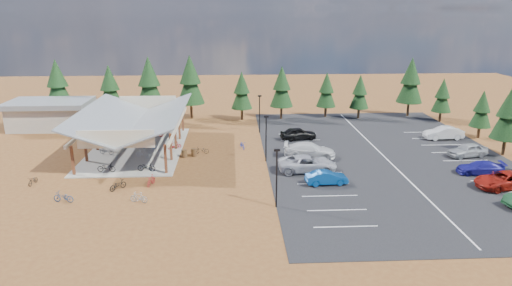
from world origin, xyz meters
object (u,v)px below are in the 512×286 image
(bike_pavilion, at_px, (135,119))
(bike_8, at_px, (33,181))
(car_4, at_px, (298,133))
(bike_0, at_px, (106,167))
(bike_12, at_px, (118,185))
(lamp_post_1, at_px, (266,135))
(bike_1, at_px, (107,150))
(trash_bin_1, at_px, (184,154))
(bike_5, at_px, (142,153))
(car_7, at_px, (480,168))
(bike_16, at_px, (202,150))
(car_9, at_px, (443,133))
(car_3, at_px, (310,150))
(bike_6, at_px, (149,145))
(bike_11, at_px, (151,180))
(bike_13, at_px, (139,197))
(car_8, at_px, (468,150))
(bike_2, at_px, (108,144))
(lamp_post_0, at_px, (277,174))
(bike_4, at_px, (146,167))
(bike_15, at_px, (174,145))
(bike_3, at_px, (139,130))
(car_2, at_px, (307,164))
(bike_10, at_px, (63,197))
(lamp_post_2, at_px, (260,111))
(car_1, at_px, (327,178))
(car_6, at_px, (504,180))
(trash_bin_0, at_px, (194,152))
(bike_14, at_px, (242,145))
(outbuilding, at_px, (50,114))

(bike_pavilion, relative_size, bike_8, 12.64)
(car_4, bearing_deg, bike_0, 107.26)
(bike_pavilion, height_order, bike_12, bike_pavilion)
(lamp_post_1, bearing_deg, bike_1, 170.32)
(bike_pavilion, height_order, trash_bin_1, bike_pavilion)
(bike_5, distance_m, car_7, 35.75)
(bike_16, height_order, car_9, car_9)
(bike_pavilion, bearing_deg, car_3, -11.19)
(bike_pavilion, xyz_separation_m, bike_1, (-3.02, -1.93, -3.19))
(bike_6, distance_m, bike_11, 11.95)
(bike_13, relative_size, car_8, 0.35)
(bike_2, bearing_deg, bike_12, 178.46)
(bike_5, xyz_separation_m, car_7, (35.06, -6.97, 0.11))
(bike_0, bearing_deg, lamp_post_0, -114.36)
(car_8, bearing_deg, bike_4, -96.74)
(car_8, bearing_deg, car_7, -26.96)
(bike_11, relative_size, bike_16, 1.07)
(bike_15, xyz_separation_m, car_9, (33.88, 2.63, 0.34))
(bike_0, relative_size, bike_6, 1.10)
(bike_3, bearing_deg, car_2, -116.44)
(bike_1, bearing_deg, car_8, -78.24)
(bike_10, bearing_deg, trash_bin_1, 154.40)
(bike_2, distance_m, bike_10, 16.13)
(lamp_post_2, relative_size, car_1, 1.28)
(bike_15, height_order, car_6, car_6)
(bike_6, distance_m, bike_8, 14.14)
(car_8, bearing_deg, bike_10, -87.61)
(bike_2, relative_size, bike_10, 0.83)
(bike_8, relative_size, bike_11, 0.88)
(bike_10, bearing_deg, bike_pavilion, 179.69)
(car_2, bearing_deg, car_4, -4.82)
(lamp_post_2, height_order, bike_8, lamp_post_2)
(bike_16, xyz_separation_m, car_4, (11.98, 5.25, 0.39))
(lamp_post_1, relative_size, car_1, 1.28)
(bike_4, distance_m, car_8, 35.45)
(car_2, distance_m, car_3, 4.65)
(bike_8, bearing_deg, lamp_post_0, -7.97)
(bike_pavilion, bearing_deg, car_9, 3.81)
(bike_2, relative_size, bike_12, 0.85)
(bike_0, relative_size, bike_16, 1.14)
(car_8, bearing_deg, trash_bin_0, -105.27)
(bike_3, relative_size, bike_14, 0.96)
(lamp_post_2, bearing_deg, car_8, -27.07)
(bike_2, relative_size, car_4, 0.33)
(car_2, bearing_deg, lamp_post_1, 47.56)
(outbuilding, relative_size, trash_bin_1, 12.22)
(bike_13, distance_m, car_2, 17.27)
(car_3, bearing_deg, car_4, 10.26)
(bike_1, xyz_separation_m, bike_8, (-4.66, -8.79, -0.23))
(bike_pavilion, xyz_separation_m, car_1, (20.26, -12.16, -3.12))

